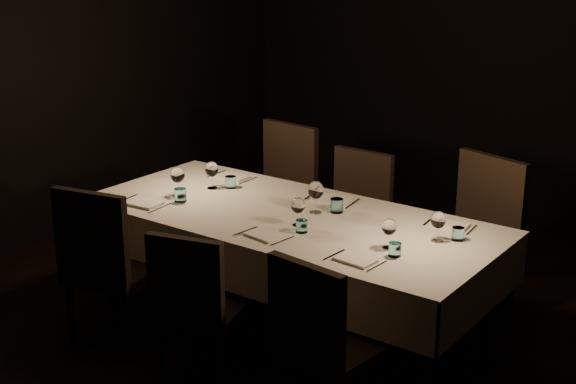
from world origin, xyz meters
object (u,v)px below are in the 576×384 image
Objects in this scene: chair_far_right at (475,234)px; dining_table at (288,226)px; chair_near_left at (107,260)px; chair_near_center at (195,301)px; chair_near_right at (321,337)px; chair_far_left at (279,189)px; chair_far_center at (354,214)px.

dining_table is at bearing -119.54° from chair_far_right.
chair_near_left is 0.70m from chair_near_center.
chair_far_left reaches higher than chair_near_right.
dining_table is at bearing -145.01° from chair_near_left.
chair_near_left is at bearing -85.34° from chair_far_left.
chair_near_left reaches higher than chair_far_center.
chair_near_right is at bearing -45.40° from dining_table.
chair_far_right reaches higher than chair_near_center.
chair_near_right reaches higher than dining_table.
chair_near_left reaches higher than chair_near_center.
chair_near_left is 0.97× the size of chair_far_left.
chair_near_left is 2.23m from chair_far_right.
dining_table is 2.52× the size of chair_near_left.
chair_near_center reaches higher than dining_table.
chair_near_center is 0.78m from chair_near_right.
chair_far_center is (0.66, -0.03, -0.04)m from chair_far_left.
chair_far_right is at bearing -146.27° from chair_near_left.
dining_table is 2.39× the size of chair_far_right.
chair_far_right is at bearing 3.64° from chair_far_left.
chair_far_left is 0.98× the size of chair_far_right.
chair_near_right is (1.48, 0.02, -0.04)m from chair_near_left.
dining_table is 0.85m from chair_far_center.
chair_far_right reaches higher than chair_far_left.
chair_far_right is (0.84, 0.82, -0.12)m from dining_table.
chair_far_right is (1.57, 1.59, 0.03)m from chair_near_left.
chair_near_right is at bearing -76.99° from chair_far_right.
chair_near_right is 0.98× the size of chair_far_center.
chair_near_left is 1.13× the size of chair_near_center.
chair_far_left is (-0.68, 1.65, 0.07)m from chair_near_center.
chair_near_left is 1.06× the size of chair_far_center.
chair_far_right reaches higher than dining_table.
chair_far_center is at bearing -104.30° from chair_near_center.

